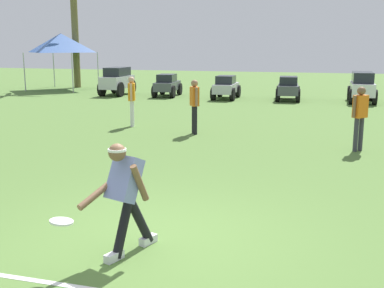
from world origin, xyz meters
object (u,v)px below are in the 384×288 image
(teammate_near_sideline, at_px, (194,102))
(teammate_deep, at_px, (360,113))
(frisbee_in_flight, at_px, (62,222))
(parked_car_slot_c, at_px, (226,87))
(teammate_midfield, at_px, (132,97))
(parked_car_slot_b, at_px, (167,85))
(parked_car_slot_e, at_px, (362,86))
(event_tent, at_px, (61,43))
(frisbee_thrower, at_px, (125,192))
(palm_tree_far_left, at_px, (74,16))
(parked_car_slot_a, at_px, (117,80))
(parked_car_slot_d, at_px, (288,88))

(teammate_near_sideline, height_order, teammate_deep, same)
(frisbee_in_flight, bearing_deg, parked_car_slot_c, 96.38)
(teammate_midfield, relative_size, parked_car_slot_b, 0.69)
(parked_car_slot_e, bearing_deg, frisbee_in_flight, -102.67)
(frisbee_in_flight, xyz_separation_m, parked_car_slot_c, (-2.01, 17.97, -0.06))
(teammate_near_sideline, distance_m, teammate_midfield, 2.36)
(parked_car_slot_b, xyz_separation_m, event_tent, (-6.92, 1.80, 2.05))
(parked_car_slot_e, bearing_deg, frisbee_thrower, -101.70)
(parked_car_slot_c, bearing_deg, frisbee_thrower, -81.86)
(frisbee_in_flight, relative_size, teammate_near_sideline, 0.23)
(frisbee_thrower, height_order, teammate_near_sideline, teammate_near_sideline)
(teammate_midfield, xyz_separation_m, palm_tree_far_left, (-8.68, 12.07, 3.24))
(frisbee_in_flight, xyz_separation_m, parked_car_slot_b, (-5.07, 18.31, -0.06))
(teammate_near_sideline, bearing_deg, event_tent, 134.20)
(parked_car_slot_a, relative_size, event_tent, 0.75)
(teammate_midfield, xyz_separation_m, parked_car_slot_b, (-1.87, 8.83, -0.38))
(frisbee_in_flight, xyz_separation_m, teammate_deep, (3.48, 7.67, 0.31))
(parked_car_slot_d, bearing_deg, parked_car_slot_e, 1.15)
(parked_car_slot_e, height_order, palm_tree_far_left, palm_tree_far_left)
(event_tent, bearing_deg, parked_car_slot_c, -12.12)
(parked_car_slot_a, height_order, palm_tree_far_left, palm_tree_far_left)
(teammate_near_sideline, relative_size, teammate_deep, 1.00)
(parked_car_slot_c, bearing_deg, parked_car_slot_d, 4.56)
(frisbee_thrower, bearing_deg, parked_car_slot_e, 78.30)
(parked_car_slot_b, xyz_separation_m, parked_car_slot_c, (3.07, -0.35, 0.00))
(parked_car_slot_d, bearing_deg, frisbee_thrower, -91.35)
(parked_car_slot_b, relative_size, parked_car_slot_d, 1.00)
(event_tent, bearing_deg, teammate_midfield, -50.40)
(teammate_near_sideline, distance_m, parked_car_slot_c, 9.28)
(frisbee_thrower, distance_m, palm_tree_far_left, 24.49)
(parked_car_slot_a, bearing_deg, parked_car_slot_d, -0.02)
(frisbee_in_flight, bearing_deg, parked_car_slot_a, 113.01)
(frisbee_thrower, relative_size, event_tent, 0.45)
(frisbee_thrower, bearing_deg, frisbee_in_flight, -124.08)
(frisbee_thrower, relative_size, teammate_midfield, 0.91)
(frisbee_in_flight, height_order, teammate_midfield, teammate_midfield)
(frisbee_in_flight, relative_size, event_tent, 0.12)
(frisbee_thrower, bearing_deg, parked_car_slot_a, 115.07)
(teammate_deep, distance_m, palm_tree_far_left, 20.96)
(teammate_near_sideline, distance_m, palm_tree_far_left, 17.14)
(teammate_near_sideline, height_order, parked_car_slot_a, teammate_near_sideline)
(teammate_deep, distance_m, event_tent, 19.92)
(frisbee_thrower, bearing_deg, palm_tree_far_left, 120.61)
(teammate_midfield, relative_size, teammate_deep, 1.00)
(frisbee_thrower, xyz_separation_m, palm_tree_far_left, (-12.35, 20.87, 3.38))
(parked_car_slot_b, bearing_deg, palm_tree_far_left, 154.56)
(parked_car_slot_e, relative_size, palm_tree_far_left, 0.33)
(frisbee_thrower, xyz_separation_m, parked_car_slot_b, (-5.54, 17.63, -0.23))
(teammate_near_sideline, xyz_separation_m, parked_car_slot_b, (-4.12, 9.56, -0.38))
(parked_car_slot_c, relative_size, event_tent, 0.70)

